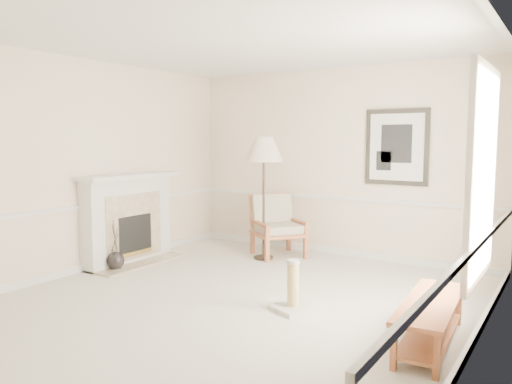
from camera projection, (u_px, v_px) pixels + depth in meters
ground at (235, 301)px, 5.63m from camera, size 5.50×5.50×0.00m
room at (249, 135)px, 5.42m from camera, size 5.04×5.54×2.92m
fireplace at (128, 219)px, 7.33m from camera, size 0.64×1.64×1.31m
floor_vase at (115, 261)px, 6.91m from camera, size 0.25×0.25×0.72m
armchair at (276, 222)px, 7.83m from camera, size 1.04×1.03×0.95m
floor_lamp at (264, 153)px, 7.43m from camera, size 0.77×0.77×1.85m
bench at (430, 316)px, 4.39m from camera, size 0.52×1.44×0.40m
scratching_post at (293, 294)px, 5.30m from camera, size 0.50×0.50×0.55m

